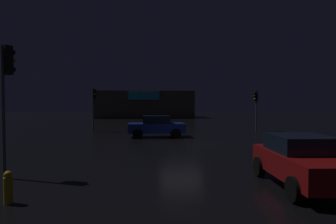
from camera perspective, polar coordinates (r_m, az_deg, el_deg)
The scene contains 8 objects.
ground_plane at distance 17.36m, azimuth 2.72°, elevation -6.53°, with size 120.00×120.00×0.00m, color black.
store_building at distance 48.95m, azimuth -4.78°, elevation 1.55°, with size 16.54×8.06×4.53m.
traffic_signal_main at distance 25.52m, azimuth -14.97°, elevation 2.31°, with size 0.42×0.43×3.78m.
traffic_signal_cross_left at distance 10.87m, azimuth -30.12°, elevation 5.96°, with size 0.42×0.43×4.46m.
traffic_signal_cross_right at distance 26.31m, azimuth 17.51°, elevation 2.22°, with size 0.42×0.42×3.61m.
car_near at distance 9.50m, azimuth 26.01°, elevation -8.89°, with size 2.15×3.92×1.54m.
car_far at distance 20.69m, azimuth -2.40°, elevation -2.87°, with size 4.20×2.18×1.60m.
fire_hydrant at distance 8.27m, azimuth -29.91°, elevation -13.26°, with size 0.22×0.22×0.84m.
Camera 1 is at (-1.67, -17.10, 2.54)m, focal length 29.77 mm.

